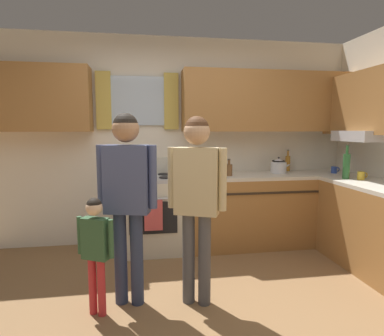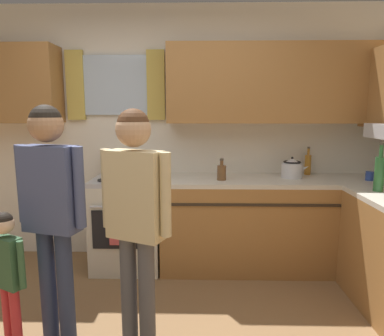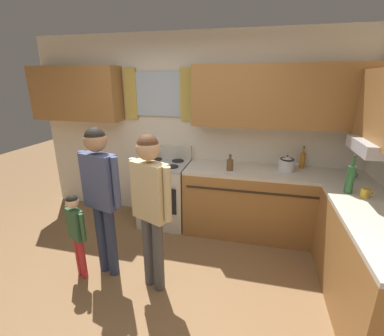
% 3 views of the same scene
% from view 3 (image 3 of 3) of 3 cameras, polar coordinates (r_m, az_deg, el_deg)
% --- Properties ---
extents(ground_plane, '(12.00, 12.00, 0.00)m').
position_cam_3_polar(ground_plane, '(2.86, -10.76, -26.55)').
color(ground_plane, olive).
extents(back_wall_unit, '(4.60, 0.42, 2.60)m').
position_cam_3_polar(back_wall_unit, '(3.77, -0.03, 10.81)').
color(back_wall_unit, silver).
rests_on(back_wall_unit, ground).
extents(kitchen_counter_run, '(2.24, 2.20, 0.90)m').
position_cam_3_polar(kitchen_counter_run, '(3.34, 22.44, -10.91)').
color(kitchen_counter_run, '#9E6B38').
rests_on(kitchen_counter_run, ground).
extents(stove_oven, '(0.65, 0.67, 1.10)m').
position_cam_3_polar(stove_oven, '(3.89, -5.77, -5.05)').
color(stove_oven, beige).
rests_on(stove_oven, ground).
extents(bottle_wine_green, '(0.08, 0.08, 0.39)m').
position_cam_3_polar(bottle_wine_green, '(3.14, 30.49, -1.95)').
color(bottle_wine_green, '#2D6633').
rests_on(bottle_wine_green, kitchen_counter_run).
extents(bottle_squat_brown, '(0.08, 0.08, 0.21)m').
position_cam_3_polar(bottle_squat_brown, '(3.43, 8.04, 0.75)').
color(bottle_squat_brown, brown).
rests_on(bottle_squat_brown, kitchen_counter_run).
extents(bottle_oil_amber, '(0.06, 0.06, 0.29)m').
position_cam_3_polar(bottle_oil_amber, '(3.77, 22.35, 1.60)').
color(bottle_oil_amber, '#B27223').
rests_on(bottle_oil_amber, kitchen_counter_run).
extents(mug_cobalt_blue, '(0.11, 0.07, 0.08)m').
position_cam_3_polar(mug_cobalt_blue, '(3.62, 30.58, -1.35)').
color(mug_cobalt_blue, '#2D479E').
rests_on(mug_cobalt_blue, kitchen_counter_run).
extents(mug_mustard_yellow, '(0.12, 0.08, 0.09)m').
position_cam_3_polar(mug_mustard_yellow, '(3.13, 32.82, -4.47)').
color(mug_mustard_yellow, gold).
rests_on(mug_mustard_yellow, kitchen_counter_run).
extents(stovetop_kettle, '(0.27, 0.20, 0.21)m').
position_cam_3_polar(stovetop_kettle, '(3.57, 19.44, 0.87)').
color(stovetop_kettle, silver).
rests_on(stovetop_kettle, kitchen_counter_run).
extents(adult_holding_child, '(0.48, 0.24, 1.58)m').
position_cam_3_polar(adult_holding_child, '(2.80, -18.81, -3.76)').
color(adult_holding_child, '#2D3856').
rests_on(adult_holding_child, ground).
extents(adult_in_plaid, '(0.45, 0.28, 1.56)m').
position_cam_3_polar(adult_in_plaid, '(2.49, -8.79, -6.11)').
color(adult_in_plaid, '#4C4C51').
rests_on(adult_in_plaid, ground).
extents(small_child, '(0.29, 0.17, 0.94)m').
position_cam_3_polar(small_child, '(3.00, -23.35, -11.41)').
color(small_child, red).
rests_on(small_child, ground).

